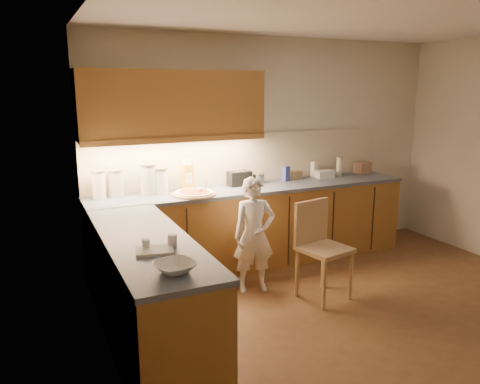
{
  "coord_description": "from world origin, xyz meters",
  "views": [
    {
      "loc": [
        -2.72,
        -2.94,
        2.03
      ],
      "look_at": [
        -0.8,
        1.2,
        1.0
      ],
      "focal_mm": 35.0,
      "sensor_mm": 36.0,
      "label": 1
    }
  ],
  "objects_px": {
    "wooden_chair": "(319,242)",
    "oil_jug": "(187,177)",
    "pizza_on_board": "(194,193)",
    "child": "(254,235)",
    "toaster": "(239,178)"
  },
  "relations": [
    {
      "from": "pizza_on_board",
      "to": "child",
      "type": "distance_m",
      "value": 0.78
    },
    {
      "from": "child",
      "to": "toaster",
      "type": "bearing_deg",
      "value": 86.04
    },
    {
      "from": "wooden_chair",
      "to": "oil_jug",
      "type": "relative_size",
      "value": 2.8
    },
    {
      "from": "pizza_on_board",
      "to": "oil_jug",
      "type": "bearing_deg",
      "value": 88.13
    },
    {
      "from": "child",
      "to": "toaster",
      "type": "relative_size",
      "value": 4.35
    },
    {
      "from": "pizza_on_board",
      "to": "child",
      "type": "relative_size",
      "value": 0.39
    },
    {
      "from": "oil_jug",
      "to": "wooden_chair",
      "type": "bearing_deg",
      "value": -51.32
    },
    {
      "from": "child",
      "to": "wooden_chair",
      "type": "relative_size",
      "value": 1.23
    },
    {
      "from": "wooden_chair",
      "to": "toaster",
      "type": "relative_size",
      "value": 3.54
    },
    {
      "from": "pizza_on_board",
      "to": "toaster",
      "type": "bearing_deg",
      "value": 21.11
    },
    {
      "from": "wooden_chair",
      "to": "oil_jug",
      "type": "height_order",
      "value": "oil_jug"
    },
    {
      "from": "pizza_on_board",
      "to": "child",
      "type": "height_order",
      "value": "child"
    },
    {
      "from": "toaster",
      "to": "wooden_chair",
      "type": "bearing_deg",
      "value": -78.13
    },
    {
      "from": "pizza_on_board",
      "to": "wooden_chair",
      "type": "height_order",
      "value": "pizza_on_board"
    },
    {
      "from": "wooden_chair",
      "to": "oil_jug",
      "type": "xyz_separation_m",
      "value": [
        -0.94,
        1.17,
        0.52
      ]
    }
  ]
}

